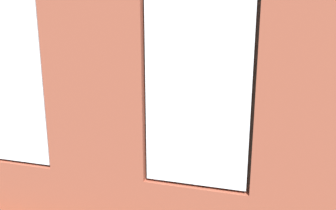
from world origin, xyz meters
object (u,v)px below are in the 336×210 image
remote_black (204,124)px  potted_plant_mid_room_small (236,121)px  candle_jar (174,120)px  potted_plant_near_tv (28,134)px  couch_by_window (91,172)px  remote_gray (158,125)px  cup_ceramic (186,125)px  coffee_table (182,128)px  media_console (43,129)px  potted_plant_corner_far_left (331,173)px  tv_flatscreen (40,95)px  couch_left (291,146)px  table_plant_small (182,120)px  potted_plant_between_couches (198,167)px

remote_black → potted_plant_mid_room_small: size_ratio=0.32×
candle_jar → potted_plant_near_tv: potted_plant_near_tv is taller
remote_black → potted_plant_mid_room_small: 0.98m
couch_by_window → remote_gray: couch_by_window is taller
couch_by_window → cup_ceramic: couch_by_window is taller
coffee_table → media_console: bearing=13.7°
potted_plant_corner_far_left → potted_plant_near_tv: bearing=-8.8°
couch_by_window → candle_jar: couch_by_window is taller
remote_gray → tv_flatscreen: size_ratio=0.14×
remote_black → cup_ceramic: bearing=101.2°
cup_ceramic → remote_gray: size_ratio=0.61×
couch_by_window → tv_flatscreen: (2.04, -1.60, 0.67)m
potted_plant_corner_far_left → potted_plant_mid_room_small: bearing=-70.9°
couch_left → media_console: size_ratio=1.78×
candle_jar → media_console: media_console is taller
couch_left → table_plant_small: (1.98, -0.43, 0.19)m
coffee_table → cup_ceramic: size_ratio=14.60×
coffee_table → potted_plant_mid_room_small: size_ratio=2.87×
tv_flatscreen → media_console: bearing=90.0°
cup_ceramic → table_plant_small: size_ratio=0.55×
remote_gray → potted_plant_corner_far_left: (-2.59, 2.22, 0.29)m
remote_black → potted_plant_near_tv: size_ratio=0.19×
candle_jar → potted_plant_corner_far_left: (-2.32, 2.46, 0.25)m
couch_left → candle_jar: 2.24m
couch_by_window → candle_jar: size_ratio=16.88×
tv_flatscreen → remote_black: bearing=-165.5°
remote_gray → potted_plant_between_couches: 2.40m
coffee_table → remote_gray: bearing=16.2°
table_plant_small → couch_by_window: bearing=72.9°
coffee_table → remote_black: 0.45m
media_console → tv_flatscreen: size_ratio=0.91×
remote_black → candle_jar: bearing=62.0°
candle_jar → coffee_table: bearing=149.8°
couch_by_window → coffee_table: bearing=-107.1°
couch_left → candle_jar: couch_left is taller
coffee_table → table_plant_small: (0.00, 0.00, 0.15)m
remote_gray → tv_flatscreen: tv_flatscreen is taller
cup_ceramic → table_plant_small: table_plant_small is taller
remote_gray → couch_by_window: bearing=-19.6°
couch_by_window → cup_ceramic: 2.29m
potted_plant_mid_room_small → couch_left: bearing=125.8°
couch_by_window → coffee_table: size_ratio=1.29×
potted_plant_near_tv → potted_plant_corner_far_left: (-4.32, 0.67, 0.16)m
cup_ceramic → potted_plant_corner_far_left: 3.01m
potted_plant_corner_far_left → tv_flatscreen: bearing=-19.1°
coffee_table → remote_black: remote_black is taller
remote_black → remote_gray: size_ratio=1.00×
potted_plant_between_couches → potted_plant_corner_far_left: 1.42m
media_console → potted_plant_near_tv: (-0.55, 1.02, 0.26)m
couch_left → potted_plant_near_tv: size_ratio=2.27×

